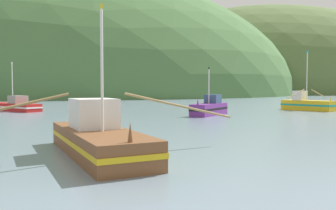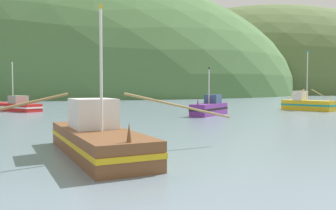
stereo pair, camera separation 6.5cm
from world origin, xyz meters
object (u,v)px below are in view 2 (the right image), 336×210
fishing_boat_brown (97,137)px  fishing_boat_red (13,106)px  fishing_boat_purple (210,108)px  fishing_boat_yellow (307,104)px

fishing_boat_brown → fishing_boat_red: bearing=-177.0°
fishing_boat_purple → fishing_boat_red: bearing=-76.4°
fishing_boat_brown → fishing_boat_yellow: 38.77m
fishing_boat_red → fishing_boat_yellow: 39.50m
fishing_boat_purple → fishing_boat_red: 26.50m
fishing_boat_purple → fishing_boat_yellow: bearing=151.3°
fishing_boat_purple → fishing_boat_yellow: (14.30, 8.15, 0.06)m
fishing_boat_yellow → fishing_boat_brown: bearing=-74.7°
fishing_boat_purple → fishing_boat_red: size_ratio=0.67×
fishing_boat_brown → fishing_boat_purple: 24.75m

